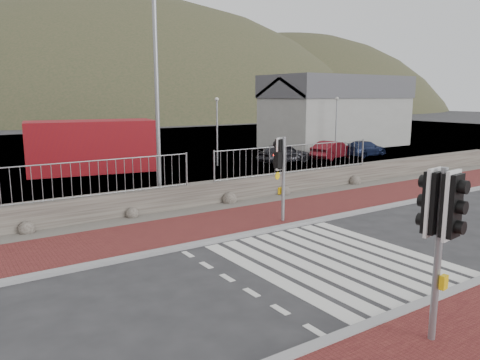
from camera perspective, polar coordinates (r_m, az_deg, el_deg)
ground at (r=12.68m, az=11.39°, el=-9.50°), size 220.00×220.00×0.00m
sidewalk_far at (r=15.99m, az=-0.12°, el=-4.96°), size 40.00×3.00×0.08m
kerb_near at (r=10.92m, az=22.89°, el=-13.18°), size 40.00×0.25×0.12m
kerb_far at (r=14.81m, az=3.12°, el=-6.18°), size 40.00×0.25×0.12m
zebra_crossing at (r=12.68m, az=11.39°, el=-9.47°), size 4.62×5.60×0.01m
gravel_strip at (r=17.64m, az=-3.73°, el=-3.55°), size 40.00×1.50×0.06m
stone_wall at (r=18.23m, az=-5.00°, el=-1.76°), size 40.00×0.60×0.90m
railing at (r=17.86m, az=-4.84°, el=2.45°), size 18.07×0.07×1.22m
quay at (r=37.48m, az=-20.40°, el=3.17°), size 120.00×40.00×0.50m
water at (r=71.88m, az=-27.03°, el=5.82°), size 220.00×50.00×0.05m
harbor_building at (r=40.18m, az=11.65°, el=8.24°), size 12.20×6.20×5.80m
hills_backdrop at (r=101.20m, az=-23.92°, el=-6.23°), size 254.00×90.00×100.00m
traffic_signal_near at (r=8.46m, az=23.28°, el=-4.39°), size 0.48×0.32×3.10m
traffic_signal_far at (r=15.47m, az=5.27°, el=2.28°), size 0.72×0.42×2.91m
streetlight at (r=18.08m, az=-9.77°, el=12.81°), size 1.91×0.54×9.04m
shipping_container at (r=27.51m, az=-17.64°, el=3.94°), size 7.24×4.01×2.85m
car_a at (r=29.83m, az=5.35°, el=3.28°), size 3.65×1.56×1.23m
car_b at (r=32.22m, az=11.21°, el=3.63°), size 3.88×2.17×1.21m
car_c at (r=34.10m, az=14.96°, el=3.73°), size 3.87×1.91×1.08m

